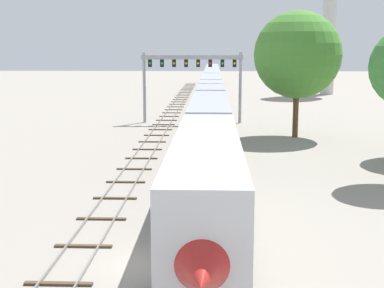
% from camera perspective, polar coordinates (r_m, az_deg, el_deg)
% --- Properties ---
extents(ground_plane, '(400.00, 400.00, 0.00)m').
position_cam_1_polar(ground_plane, '(23.03, -3.75, -12.56)').
color(ground_plane, gray).
extents(track_main, '(2.60, 200.00, 0.16)m').
position_cam_1_polar(track_main, '(81.64, 2.02, 3.75)').
color(track_main, slate).
rests_on(track_main, ground).
extents(track_near, '(2.60, 160.00, 0.16)m').
position_cam_1_polar(track_near, '(62.06, -3.14, 1.80)').
color(track_near, slate).
rests_on(track_near, ground).
extents(passenger_train, '(3.04, 136.42, 4.80)m').
position_cam_1_polar(passenger_train, '(83.27, 2.04, 5.63)').
color(passenger_train, silver).
rests_on(passenger_train, ground).
extents(signal_gantry, '(12.10, 0.49, 8.41)m').
position_cam_1_polar(signal_gantry, '(65.55, 0.01, 7.66)').
color(signal_gantry, '#999BA0').
rests_on(signal_gantry, ground).
extents(trackside_tree_right, '(8.63, 8.63, 12.54)m').
position_cam_1_polar(trackside_tree_right, '(55.51, 10.95, 9.12)').
color(trackside_tree_right, brown).
rests_on(trackside_tree_right, ground).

